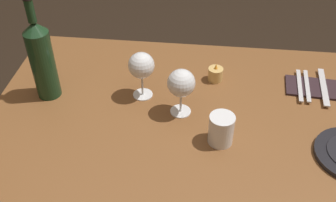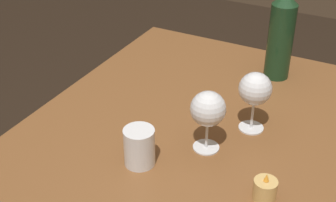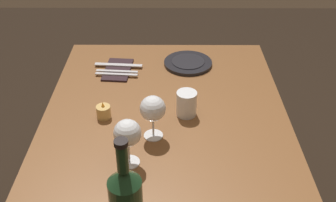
# 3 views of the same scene
# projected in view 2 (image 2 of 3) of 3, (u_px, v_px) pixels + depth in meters

# --- Properties ---
(dining_table) EXTENTS (1.30, 0.90, 0.74)m
(dining_table) POSITION_uv_depth(u_px,v_px,m) (184.00, 180.00, 1.23)
(dining_table) COLOR brown
(dining_table) RESTS_ON ground
(wine_glass_left) EXTENTS (0.09, 0.09, 0.16)m
(wine_glass_left) POSITION_uv_depth(u_px,v_px,m) (255.00, 90.00, 1.20)
(wine_glass_left) COLOR white
(wine_glass_left) RESTS_ON dining_table
(wine_glass_right) EXTENTS (0.09, 0.09, 0.16)m
(wine_glass_right) POSITION_uv_depth(u_px,v_px,m) (208.00, 110.00, 1.13)
(wine_glass_right) COLOR white
(wine_glass_right) RESTS_ON dining_table
(wine_bottle) EXTENTS (0.08, 0.08, 0.36)m
(wine_bottle) POSITION_uv_depth(u_px,v_px,m) (281.00, 34.00, 1.44)
(wine_bottle) COLOR #19381E
(wine_bottle) RESTS_ON dining_table
(water_tumbler) EXTENTS (0.07, 0.07, 0.09)m
(water_tumbler) POSITION_uv_depth(u_px,v_px,m) (139.00, 148.00, 1.12)
(water_tumbler) COLOR white
(water_tumbler) RESTS_ON dining_table
(votive_candle) EXTENTS (0.05, 0.05, 0.07)m
(votive_candle) POSITION_uv_depth(u_px,v_px,m) (265.00, 190.00, 1.03)
(votive_candle) COLOR #DBB266
(votive_candle) RESTS_ON dining_table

